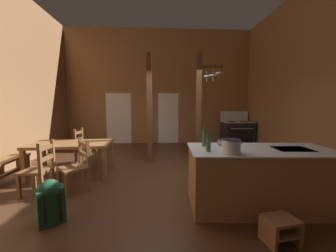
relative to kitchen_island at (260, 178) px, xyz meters
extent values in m
cube|color=#422819|center=(-1.48, 1.12, -0.51)|extent=(8.19, 9.14, 0.10)
cube|color=#93663F|center=(-1.48, 5.36, 1.84)|extent=(8.19, 0.14, 4.60)
cube|color=white|center=(-3.14, 5.29, 0.57)|extent=(1.00, 0.01, 2.05)
cube|color=white|center=(-1.11, 5.29, 0.57)|extent=(0.84, 0.01, 2.05)
cube|color=olive|center=(0.00, 0.00, -0.01)|extent=(2.15, 1.02, 0.89)
cube|color=silver|center=(0.00, 0.00, 0.45)|extent=(2.21, 1.08, 0.02)
cube|color=black|center=(0.47, -0.03, 0.46)|extent=(0.54, 0.43, 0.00)
cube|color=black|center=(0.02, 0.43, -0.41)|extent=(1.99, 0.16, 0.10)
cube|color=black|center=(1.57, 4.66, -0.01)|extent=(1.10, 0.76, 0.90)
cube|color=black|center=(1.57, 4.28, -0.04)|extent=(0.94, 0.01, 0.52)
cylinder|color=silver|center=(1.57, 4.25, 0.24)|extent=(0.83, 0.03, 0.02)
cube|color=silver|center=(1.57, 4.66, 0.46)|extent=(1.14, 0.80, 0.03)
cube|color=silver|center=(1.57, 5.02, 0.66)|extent=(1.14, 0.04, 0.40)
cylinder|color=black|center=(1.81, 4.51, 0.48)|extent=(0.20, 0.20, 0.01)
cylinder|color=black|center=(1.32, 4.51, 0.48)|extent=(0.20, 0.20, 0.01)
cylinder|color=black|center=(1.81, 4.81, 0.48)|extent=(0.20, 0.20, 0.01)
cylinder|color=black|center=(1.32, 4.81, 0.48)|extent=(0.20, 0.20, 0.01)
cylinder|color=black|center=(1.90, 4.26, 0.36)|extent=(0.04, 0.03, 0.04)
cylinder|color=black|center=(1.68, 4.26, 0.36)|extent=(0.04, 0.03, 0.04)
cylinder|color=black|center=(1.46, 4.26, 0.36)|extent=(0.04, 0.03, 0.04)
cylinder|color=black|center=(1.24, 4.26, 0.36)|extent=(0.04, 0.03, 0.04)
cube|color=brown|center=(-0.45, 2.46, 1.02)|extent=(0.16, 0.16, 2.95)
cube|color=brown|center=(-0.18, 2.42, 2.13)|extent=(0.69, 0.16, 0.06)
cylinder|color=silver|center=(-0.25, 2.43, 2.01)|extent=(0.01, 0.01, 0.23)
cylinder|color=silver|center=(-0.25, 2.43, 1.88)|extent=(0.18, 0.18, 0.04)
cylinder|color=silver|center=(-0.25, 2.43, 1.80)|extent=(0.02, 0.02, 0.14)
cylinder|color=silver|center=(-0.08, 2.41, 2.02)|extent=(0.01, 0.01, 0.22)
cylinder|color=silver|center=(-0.08, 2.41, 1.89)|extent=(0.26, 0.26, 0.04)
cylinder|color=silver|center=(-0.08, 2.41, 1.81)|extent=(0.02, 0.02, 0.14)
cylinder|color=silver|center=(0.08, 2.39, 2.05)|extent=(0.01, 0.01, 0.16)
cylinder|color=silver|center=(0.08, 2.39, 1.95)|extent=(0.24, 0.24, 0.04)
cylinder|color=silver|center=(0.08, 2.39, 1.87)|extent=(0.02, 0.02, 0.14)
cube|color=brown|center=(-1.78, 2.58, 1.02)|extent=(0.14, 0.14, 2.95)
cube|color=brown|center=(-0.18, -0.81, -0.17)|extent=(0.40, 0.33, 0.04)
cube|color=brown|center=(-0.34, -0.84, -0.32)|extent=(0.08, 0.28, 0.26)
cube|color=brown|center=(-0.02, -0.79, -0.32)|extent=(0.08, 0.28, 0.26)
cube|color=brown|center=(-0.18, -0.81, -0.32)|extent=(0.36, 0.33, 0.03)
cube|color=olive|center=(-3.49, 1.58, 0.25)|extent=(1.74, 0.98, 0.06)
cube|color=olive|center=(-4.29, 1.93, -0.12)|extent=(0.08, 0.08, 0.68)
cube|color=olive|center=(-2.71, 2.01, -0.12)|extent=(0.08, 0.08, 0.68)
cube|color=olive|center=(-4.26, 1.15, -0.12)|extent=(0.08, 0.08, 0.68)
cube|color=olive|center=(-2.68, 1.23, -0.12)|extent=(0.08, 0.08, 0.68)
cube|color=brown|center=(-3.69, 0.63, -0.03)|extent=(0.46, 0.46, 0.04)
cube|color=brown|center=(-3.89, 0.45, -0.25)|extent=(0.05, 0.05, 0.41)
cube|color=brown|center=(-3.87, 0.83, -0.25)|extent=(0.05, 0.05, 0.41)
cube|color=brown|center=(-3.51, 0.43, 0.02)|extent=(0.05, 0.05, 0.95)
cube|color=brown|center=(-3.49, 0.81, 0.02)|extent=(0.05, 0.05, 0.95)
cube|color=brown|center=(-3.50, 0.62, 0.38)|extent=(0.06, 0.38, 0.07)
cube|color=brown|center=(-3.50, 0.62, 0.19)|extent=(0.06, 0.38, 0.07)
cube|color=brown|center=(-3.49, 2.49, -0.03)|extent=(0.48, 0.48, 0.04)
cube|color=brown|center=(-3.29, 2.66, -0.25)|extent=(0.06, 0.06, 0.41)
cube|color=brown|center=(-3.33, 2.28, -0.25)|extent=(0.06, 0.06, 0.41)
cube|color=brown|center=(-3.66, 2.70, 0.02)|extent=(0.06, 0.06, 0.95)
cube|color=brown|center=(-3.70, 2.32, 0.02)|extent=(0.06, 0.06, 0.95)
cube|color=brown|center=(-3.68, 2.51, 0.38)|extent=(0.08, 0.38, 0.07)
cube|color=brown|center=(-3.68, 2.51, 0.19)|extent=(0.08, 0.38, 0.07)
cube|color=brown|center=(-3.09, 0.74, -0.03)|extent=(0.62, 0.62, 0.04)
cube|color=brown|center=(-3.11, 0.47, -0.25)|extent=(0.07, 0.07, 0.41)
cube|color=brown|center=(-3.36, 0.76, -0.25)|extent=(0.07, 0.07, 0.41)
cube|color=brown|center=(-2.82, 0.72, 0.02)|extent=(0.07, 0.07, 0.95)
cube|color=brown|center=(-3.07, 1.00, 0.02)|extent=(0.07, 0.07, 0.95)
cube|color=brown|center=(-2.95, 0.86, 0.38)|extent=(0.27, 0.31, 0.07)
cube|color=brown|center=(-2.95, 0.86, 0.19)|extent=(0.27, 0.31, 0.07)
cube|color=olive|center=(-4.75, 1.29, -0.04)|extent=(0.38, 1.35, 0.04)
cube|color=olive|center=(-4.76, 1.91, -0.26)|extent=(0.31, 0.06, 0.40)
cube|color=olive|center=(-4.75, 1.29, -0.34)|extent=(0.08, 1.15, 0.06)
cube|color=#1E5138|center=(-3.00, -0.26, -0.22)|extent=(0.39, 0.37, 0.48)
cube|color=#1E5138|center=(-3.07, -0.16, -0.29)|extent=(0.22, 0.18, 0.17)
cylinder|color=black|center=(-3.00, -0.42, -0.22)|extent=(0.06, 0.06, 0.38)
cylinder|color=black|center=(-2.85, -0.31, -0.22)|extent=(0.06, 0.06, 0.38)
sphere|color=#1E5138|center=(-3.00, -0.26, 0.00)|extent=(0.38, 0.38, 0.27)
cylinder|color=silver|center=(-0.56, -0.25, 0.55)|extent=(0.25, 0.25, 0.19)
cylinder|color=black|center=(-0.56, -0.25, 0.65)|extent=(0.26, 0.26, 0.01)
cylinder|color=silver|center=(-0.70, -0.25, 0.60)|extent=(0.05, 0.02, 0.02)
cylinder|color=silver|center=(-0.43, -0.25, 0.60)|extent=(0.05, 0.02, 0.02)
cylinder|color=slate|center=(-0.46, 0.29, 0.50)|extent=(0.22, 0.22, 0.08)
cylinder|color=black|center=(-0.46, 0.29, 0.54)|extent=(0.18, 0.18, 0.00)
cylinder|color=#2D5638|center=(-0.84, -0.11, 0.56)|extent=(0.07, 0.07, 0.20)
cylinder|color=#2D5638|center=(-0.84, -0.11, 0.69)|extent=(0.03, 0.03, 0.07)
cylinder|color=#2D5638|center=(-0.82, 0.23, 0.58)|extent=(0.07, 0.07, 0.24)
cylinder|color=#2D5638|center=(-0.82, 0.23, 0.74)|extent=(0.03, 0.03, 0.08)
camera|label=1|loc=(-1.57, -2.85, 1.12)|focal=21.09mm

